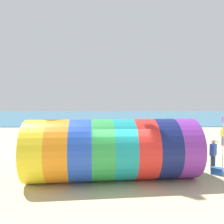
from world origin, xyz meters
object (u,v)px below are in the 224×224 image
object	(u,v)px
bystander_far_left	(155,139)
cooler_box	(217,171)
bystander_mid_beach	(223,136)
kite_handler	(213,155)
bystander_near_water	(98,136)
giant_inflatable_tube	(113,149)

from	to	relation	value
bystander_far_left	cooler_box	distance (m)	5.81
bystander_mid_beach	bystander_far_left	distance (m)	6.23
bystander_mid_beach	kite_handler	bearing A→B (deg)	-121.04
kite_handler	bystander_near_water	world-z (taller)	kite_handler
kite_handler	bystander_mid_beach	distance (m)	7.56
bystander_near_water	bystander_far_left	size ratio (longest dim) A/B	0.92
bystander_near_water	bystander_far_left	xyz separation A→B (m)	(4.36, -1.69, 0.09)
bystander_mid_beach	cooler_box	world-z (taller)	bystander_mid_beach
bystander_mid_beach	cooler_box	distance (m)	8.08
cooler_box	giant_inflatable_tube	bearing A→B (deg)	-174.30
giant_inflatable_tube	bystander_mid_beach	distance (m)	11.92
bystander_near_water	cooler_box	world-z (taller)	bystander_near_water
giant_inflatable_tube	bystander_mid_beach	size ratio (longest dim) A/B	5.22
kite_handler	bystander_far_left	size ratio (longest dim) A/B	1.00
bystander_mid_beach	cooler_box	xyz separation A→B (m)	(-3.94, -7.03, -0.61)
kite_handler	cooler_box	xyz separation A→B (m)	(-0.04, -0.56, -0.70)
giant_inflatable_tube	cooler_box	world-z (taller)	giant_inflatable_tube
kite_handler	bystander_near_water	size ratio (longest dim) A/B	1.09
bystander_mid_beach	bystander_far_left	xyz separation A→B (m)	(-6.01, -1.65, 0.09)
kite_handler	bystander_mid_beach	world-z (taller)	kite_handler
giant_inflatable_tube	cooler_box	bearing A→B (deg)	5.70
bystander_far_left	cooler_box	world-z (taller)	bystander_far_left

